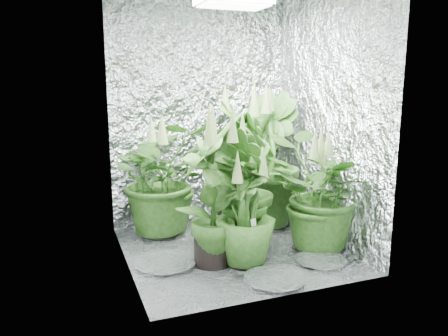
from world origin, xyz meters
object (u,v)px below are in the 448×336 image
plant_f (212,193)px  plant_g (248,192)px  grow_lamp (234,0)px  circulation_fan (280,210)px  plant_d (245,213)px  plant_a (161,178)px  plant_b (235,160)px  plant_e (320,194)px  plant_c (267,160)px

plant_f → plant_g: plant_f is taller
grow_lamp → plant_g: (0.09, -0.07, -1.36)m
plant_f → grow_lamp: bearing=40.3°
plant_g → circulation_fan: size_ratio=3.11×
plant_d → plant_g: size_ratio=0.81×
grow_lamp → plant_a: bearing=127.6°
plant_f → plant_g: bearing=21.3°
grow_lamp → plant_f: (-0.23, -0.20, -1.31)m
plant_b → plant_e: (0.35, -0.83, -0.14)m
plant_f → circulation_fan: bearing=34.4°
circulation_fan → plant_b: bearing=161.7°
plant_g → plant_f: bearing=-158.7°
grow_lamp → plant_d: 1.47m
plant_b → circulation_fan: plant_b is taller
plant_d → plant_f: bearing=156.4°
plant_c → plant_b: bearing=147.2°
plant_d → plant_e: bearing=4.0°
plant_a → plant_f: 0.77m
plant_c → plant_g: (-0.40, -0.51, -0.13)m
grow_lamp → plant_c: size_ratio=0.40×
plant_b → plant_e: plant_b is taller
plant_c → plant_f: 0.97m
plant_d → plant_e: 0.63m
plant_b → plant_g: bearing=-104.2°
plant_a → plant_e: size_ratio=1.07×
grow_lamp → plant_b: grow_lamp is taller
plant_a → circulation_fan: bearing=-9.1°
plant_a → circulation_fan: plant_a is taller
plant_f → circulation_fan: size_ratio=3.35×
plant_d → plant_f: plant_f is taller
plant_c → plant_e: size_ratio=1.33×
plant_g → circulation_fan: 0.76m
plant_a → plant_d: 0.93m
plant_b → grow_lamp: bearing=-113.6°
plant_a → plant_e: (1.03, -0.79, -0.04)m
plant_a → plant_c: (0.92, -0.11, 0.11)m
grow_lamp → circulation_fan: (0.61, 0.38, -1.69)m
plant_d → circulation_fan: bearing=46.5°
plant_d → circulation_fan: (0.64, 0.67, -0.24)m
plant_e → plant_f: size_ratio=0.86×
plant_d → plant_a: bearing=115.5°
plant_d → plant_g: (0.11, 0.22, 0.09)m
plant_b → plant_e: 0.92m
plant_a → plant_f: (0.19, -0.74, 0.03)m
plant_b → plant_c: (0.24, -0.15, 0.00)m
plant_c → plant_f: bearing=-138.9°
plant_c → plant_d: bearing=-125.4°
plant_a → plant_g: plant_g is taller
grow_lamp → plant_f: 1.34m
plant_a → plant_f: size_ratio=0.92×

